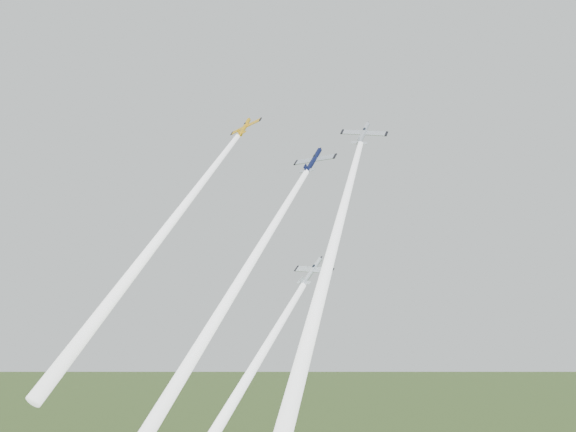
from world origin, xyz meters
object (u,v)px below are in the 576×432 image
at_px(plane_yellow, 245,127).
at_px(plane_navy, 313,160).
at_px(plane_silver_low, 312,271).
at_px(plane_silver_right, 363,134).

height_order(plane_yellow, plane_navy, plane_yellow).
bearing_deg(plane_navy, plane_silver_low, -60.84).
relative_size(plane_yellow, plane_navy, 0.90).
distance_m(plane_silver_right, plane_silver_low, 28.32).
bearing_deg(plane_silver_right, plane_yellow, 165.19).
bearing_deg(plane_silver_right, plane_navy, -162.86).
height_order(plane_silver_right, plane_silver_low, plane_silver_right).
distance_m(plane_navy, plane_silver_low, 22.28).
relative_size(plane_yellow, plane_silver_low, 1.03).
distance_m(plane_yellow, plane_silver_right, 26.93).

